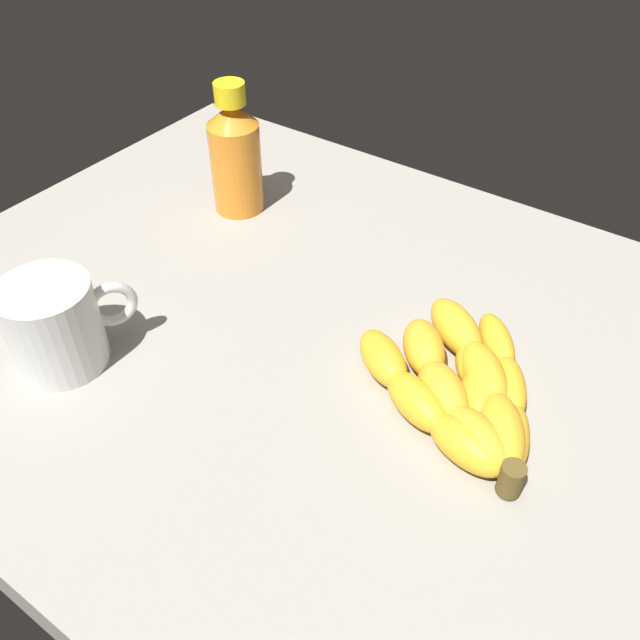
% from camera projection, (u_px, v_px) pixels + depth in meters
% --- Properties ---
extents(ground_plane, '(0.94, 0.69, 0.05)m').
position_uv_depth(ground_plane, '(332.00, 355.00, 0.69)').
color(ground_plane, gray).
extents(banana_bunch, '(0.20, 0.20, 0.04)m').
position_uv_depth(banana_bunch, '(463.00, 389.00, 0.59)').
color(banana_bunch, gold).
rests_on(banana_bunch, ground_plane).
extents(honey_bottle, '(0.06, 0.06, 0.16)m').
position_uv_depth(honey_bottle, '(235.00, 155.00, 0.80)').
color(honey_bottle, orange).
rests_on(honey_bottle, ground_plane).
extents(coffee_mug, '(0.09, 0.12, 0.09)m').
position_uv_depth(coffee_mug, '(56.00, 325.00, 0.62)').
color(coffee_mug, silver).
rests_on(coffee_mug, ground_plane).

